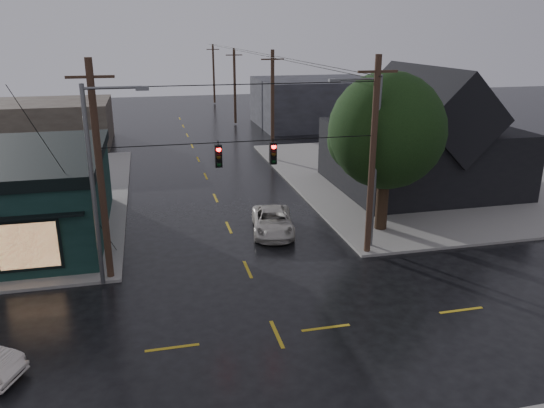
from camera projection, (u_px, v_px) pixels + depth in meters
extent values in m
plane|color=black|center=(277.00, 334.00, 20.53)|extent=(160.00, 160.00, 0.00)
cube|color=gray|center=(455.00, 173.00, 43.38)|extent=(28.00, 28.00, 0.15)
cube|color=black|center=(420.00, 157.00, 38.78)|extent=(12.00, 11.00, 4.50)
cylinder|color=black|center=(383.00, 193.00, 30.45)|extent=(0.70, 0.70, 4.31)
sphere|color=black|center=(387.00, 130.00, 29.32)|extent=(6.52, 6.52, 6.52)
cylinder|color=black|center=(244.00, 141.00, 24.57)|extent=(13.00, 0.04, 0.04)
cube|color=#3B312B|center=(49.00, 123.00, 53.74)|extent=(12.00, 10.00, 4.40)
cube|color=#27262C|center=(316.00, 102.00, 64.76)|extent=(14.00, 12.00, 5.60)
imported|color=#B9B4AB|center=(273.00, 221.00, 30.64)|extent=(3.03, 5.20, 1.36)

